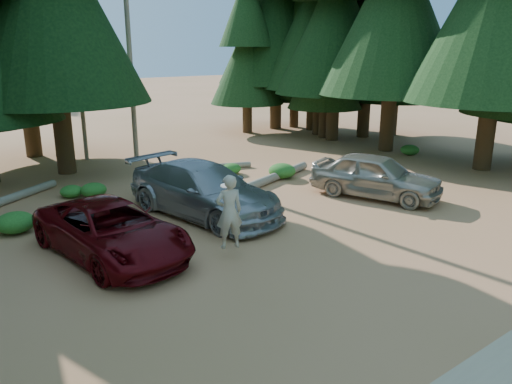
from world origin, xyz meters
TOP-DOWN VIEW (x-y plane):
  - ground at (0.00, 0.00)m, footprint 160.00×160.00m
  - forest_belt_north at (0.00, 15.00)m, footprint 36.00×7.00m
  - forest_belt_east at (15.50, 4.00)m, footprint 6.00×22.00m
  - snag_front at (0.80, 14.50)m, footprint 0.24×0.24m
  - snag_back at (-1.20, 16.00)m, footprint 0.20×0.20m
  - red_pickup at (-4.76, 3.60)m, footprint 3.07×5.53m
  - silver_minivan_center at (-1.00, 5.04)m, footprint 3.49×6.31m
  - silver_minivan_right at (5.20, 2.99)m, footprint 3.46×5.19m
  - frisbee_player at (-2.28, 1.66)m, footprint 0.83×0.66m
  - log_left at (-5.83, 10.50)m, footprint 3.76×2.67m
  - log_mid at (2.90, 10.32)m, footprint 3.03×1.43m
  - log_right at (3.50, 7.00)m, footprint 5.29×2.12m
  - shrub_far_left at (-6.44, 7.08)m, footprint 1.14×1.14m
  - shrub_left at (-3.90, 9.82)m, footprint 0.82×0.82m
  - shrub_center_left at (-3.21, 9.38)m, footprint 0.96×0.96m
  - shrub_center_right at (2.92, 9.18)m, footprint 0.86×0.86m
  - shrub_right at (0.94, 7.79)m, footprint 0.97×0.97m
  - shrub_far_right at (4.23, 7.24)m, footprint 1.16×1.16m
  - shrub_edge_east at (12.67, 6.93)m, footprint 0.96×0.96m

SIDE VIEW (x-z plane):
  - ground at x=0.00m, z-range 0.00..0.00m
  - forest_belt_north at x=0.00m, z-range -11.00..11.00m
  - forest_belt_east at x=15.50m, z-range -11.00..11.00m
  - log_mid at x=2.90m, z-range 0.00..0.26m
  - log_left at x=-5.83m, z-range 0.00..0.31m
  - log_right at x=3.50m, z-range 0.00..0.35m
  - shrub_left at x=-3.90m, z-range 0.00..0.45m
  - shrub_center_right at x=2.92m, z-range 0.00..0.47m
  - shrub_center_left at x=-3.21m, z-range 0.00..0.53m
  - shrub_edge_east at x=12.67m, z-range 0.00..0.53m
  - shrub_right at x=0.94m, z-range 0.00..0.53m
  - shrub_far_left at x=-6.44m, z-range 0.00..0.63m
  - shrub_far_right at x=4.23m, z-range 0.00..0.64m
  - red_pickup at x=-4.76m, z-range 0.00..1.46m
  - silver_minivan_right at x=5.20m, z-range 0.00..1.64m
  - silver_minivan_center at x=-1.00m, z-range 0.00..1.73m
  - frisbee_player at x=-2.28m, z-range 0.27..2.27m
  - snag_back at x=-1.20m, z-range 0.00..10.00m
  - snag_front at x=0.80m, z-range 0.00..12.00m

